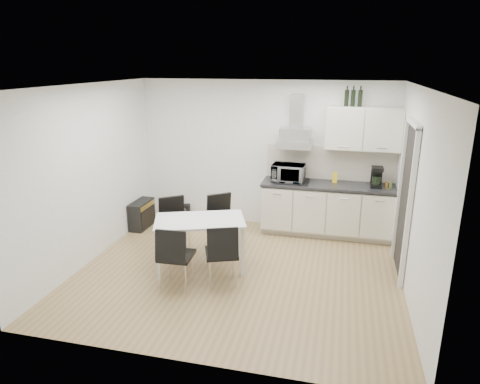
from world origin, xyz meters
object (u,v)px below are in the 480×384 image
(dining_table, at_px, (200,226))
(chair_far_right, at_px, (223,223))
(chair_near_left, at_px, (177,256))
(guitar_amp, at_px, (142,214))
(kitchenette, at_px, (330,188))
(chair_far_left, at_px, (175,227))
(chair_near_right, at_px, (222,254))
(floor_speaker, at_px, (186,211))

(dining_table, relative_size, chair_far_right, 1.62)
(chair_near_left, relative_size, guitar_amp, 1.48)
(chair_far_right, relative_size, guitar_amp, 1.48)
(kitchenette, height_order, chair_far_left, kitchenette)
(chair_far_right, xyz_separation_m, chair_near_left, (-0.28, -1.30, 0.00))
(chair_near_right, relative_size, guitar_amp, 1.48)
(chair_far_right, bearing_deg, floor_speaker, -84.80)
(chair_far_right, xyz_separation_m, floor_speaker, (-1.10, 1.19, -0.31))
(guitar_amp, bearing_deg, kitchenette, 9.23)
(chair_far_left, xyz_separation_m, guitar_amp, (-1.00, 0.88, -0.19))
(dining_table, distance_m, guitar_amp, 2.04)
(chair_far_left, bearing_deg, guitar_amp, -77.27)
(guitar_amp, distance_m, floor_speaker, 0.88)
(chair_far_left, bearing_deg, chair_near_right, 105.50)
(guitar_amp, bearing_deg, floor_speaker, 47.76)
(chair_far_right, height_order, floor_speaker, chair_far_right)
(chair_far_left, height_order, chair_near_right, same)
(chair_far_left, bearing_deg, dining_table, 108.12)
(kitchenette, height_order, chair_far_right, kitchenette)
(kitchenette, height_order, dining_table, kitchenette)
(chair_near_right, height_order, guitar_amp, chair_near_right)
(kitchenette, distance_m, floor_speaker, 2.78)
(dining_table, relative_size, chair_far_left, 1.62)
(chair_far_right, height_order, chair_near_right, same)
(floor_speaker, bearing_deg, chair_far_left, -84.40)
(dining_table, xyz_separation_m, chair_near_left, (-0.13, -0.60, -0.22))
(chair_near_left, distance_m, guitar_amp, 2.35)
(kitchenette, bearing_deg, chair_far_right, -147.16)
(floor_speaker, bearing_deg, chair_near_right, -68.37)
(kitchenette, distance_m, chair_near_right, 2.52)
(chair_far_left, height_order, floor_speaker, chair_far_left)
(dining_table, relative_size, chair_near_right, 1.62)
(dining_table, height_order, chair_far_right, chair_far_right)
(floor_speaker, bearing_deg, dining_table, -73.00)
(dining_table, bearing_deg, kitchenette, 25.05)
(chair_far_right, relative_size, floor_speaker, 3.26)
(chair_near_left, bearing_deg, dining_table, 75.35)
(chair_far_right, relative_size, chair_near_right, 1.00)
(dining_table, xyz_separation_m, chair_far_left, (-0.54, 0.39, -0.22))
(kitchenette, xyz_separation_m, chair_far_left, (-2.28, -1.35, -0.39))
(chair_far_right, bearing_deg, guitar_amp, -55.63)
(chair_near_left, distance_m, chair_near_right, 0.59)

